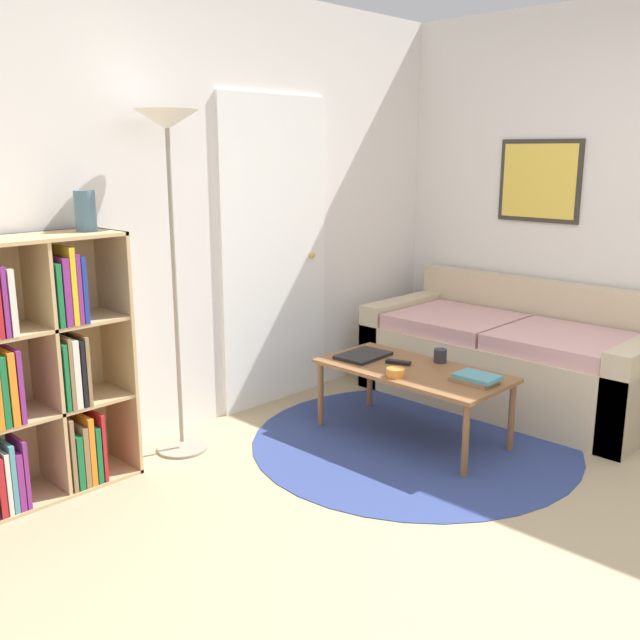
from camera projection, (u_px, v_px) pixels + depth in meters
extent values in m
plane|color=tan|center=(572.00, 577.00, 2.84)|extent=(14.00, 14.00, 0.00)
cube|color=silver|center=(194.00, 213.00, 4.19)|extent=(7.30, 0.05, 2.60)
cube|color=white|center=(276.00, 254.00, 4.66)|extent=(0.90, 0.02, 2.00)
sphere|color=tan|center=(312.00, 255.00, 4.87)|extent=(0.04, 0.04, 0.04)
cube|color=silver|center=(561.00, 204.00, 4.88)|extent=(0.05, 5.41, 2.60)
cube|color=#332D28|center=(540.00, 181.00, 4.92)|extent=(0.02, 0.60, 0.56)
cube|color=yellow|center=(539.00, 181.00, 4.91)|extent=(0.01, 0.54, 0.50)
cylinder|color=navy|center=(414.00, 442.00, 4.16)|extent=(1.89, 1.89, 0.01)
cube|color=tan|center=(118.00, 351.00, 3.72)|extent=(0.02, 0.34, 1.27)
cube|color=tan|center=(19.00, 499.00, 3.46)|extent=(1.19, 0.34, 0.02)
cube|color=tan|center=(45.00, 367.00, 3.45)|extent=(0.02, 0.32, 1.24)
cube|color=tan|center=(10.00, 418.00, 3.36)|extent=(1.15, 0.32, 0.02)
cube|color=tan|center=(1.00, 333.00, 3.27)|extent=(1.15, 0.32, 0.02)
cube|color=silver|center=(0.00, 479.00, 3.32)|extent=(0.02, 0.22, 0.30)
cube|color=teal|center=(3.00, 472.00, 3.35)|extent=(0.02, 0.26, 0.33)
cube|color=#7F287A|center=(13.00, 477.00, 3.35)|extent=(0.03, 0.20, 0.28)
cube|color=#7F287A|center=(19.00, 470.00, 3.36)|extent=(0.02, 0.19, 0.34)
cube|color=olive|center=(63.00, 451.00, 3.54)|extent=(0.02, 0.24, 0.37)
cube|color=#196B38|center=(72.00, 459.00, 3.56)|extent=(0.03, 0.19, 0.28)
cube|color=olive|center=(77.00, 452.00, 3.59)|extent=(0.03, 0.23, 0.32)
cube|color=orange|center=(84.00, 448.00, 3.59)|extent=(0.03, 0.19, 0.35)
cube|color=#196B38|center=(89.00, 451.00, 3.63)|extent=(0.03, 0.22, 0.30)
cube|color=#B21E23|center=(94.00, 443.00, 3.65)|extent=(0.02, 0.23, 0.36)
cube|color=orange|center=(4.00, 385.00, 3.26)|extent=(0.03, 0.23, 0.34)
cube|color=#7F287A|center=(13.00, 384.00, 3.28)|extent=(0.02, 0.20, 0.35)
cube|color=#196B38|center=(58.00, 375.00, 3.43)|extent=(0.02, 0.20, 0.33)
cube|color=olive|center=(60.00, 370.00, 3.47)|extent=(0.02, 0.25, 0.35)
cube|color=silver|center=(68.00, 371.00, 3.47)|extent=(0.03, 0.21, 0.34)
cube|color=black|center=(73.00, 370.00, 3.50)|extent=(0.02, 0.23, 0.33)
cube|color=olive|center=(77.00, 367.00, 3.53)|extent=(0.02, 0.25, 0.35)
cube|color=silver|center=(3.00, 300.00, 3.20)|extent=(0.03, 0.22, 0.30)
cube|color=#196B38|center=(49.00, 293.00, 3.35)|extent=(0.02, 0.24, 0.30)
cube|color=#7F287A|center=(57.00, 290.00, 3.37)|extent=(0.03, 0.22, 0.32)
cube|color=gold|center=(64.00, 285.00, 3.39)|extent=(0.03, 0.21, 0.37)
cube|color=#7F287A|center=(69.00, 287.00, 3.41)|extent=(0.02, 0.22, 0.34)
cube|color=navy|center=(76.00, 288.00, 3.43)|extent=(0.02, 0.20, 0.32)
cylinder|color=gray|center=(182.00, 448.00, 4.06)|extent=(0.28, 0.28, 0.01)
cylinder|color=gray|center=(175.00, 289.00, 3.84)|extent=(0.02, 0.02, 1.76)
cone|color=white|center=(167.00, 119.00, 3.64)|extent=(0.33, 0.33, 0.10)
cube|color=#CCB793|center=(510.00, 369.00, 4.79)|extent=(0.92, 1.90, 0.45)
cube|color=#CCB793|center=(539.00, 335.00, 5.02)|extent=(0.16, 1.90, 0.78)
cube|color=#CCB793|center=(407.00, 336.00, 5.36)|extent=(0.92, 0.16, 0.59)
cube|color=#D6A09E|center=(563.00, 342.00, 4.40)|extent=(0.72, 0.77, 0.10)
cube|color=#D6A09E|center=(455.00, 321.00, 4.94)|extent=(0.72, 0.77, 0.10)
cube|color=brown|center=(413.00, 370.00, 4.14)|extent=(0.55, 1.12, 0.02)
cylinder|color=brown|center=(465.00, 441.00, 3.67)|extent=(0.04, 0.04, 0.40)
cylinder|color=brown|center=(321.00, 394.00, 4.38)|extent=(0.04, 0.04, 0.40)
cylinder|color=brown|center=(512.00, 417.00, 4.00)|extent=(0.04, 0.04, 0.40)
cylinder|color=brown|center=(370.00, 377.00, 4.70)|extent=(0.04, 0.04, 0.40)
cube|color=black|center=(363.00, 355.00, 4.37)|extent=(0.33, 0.24, 0.02)
cylinder|color=orange|center=(395.00, 372.00, 3.98)|extent=(0.10, 0.10, 0.05)
cube|color=olive|center=(474.00, 380.00, 3.89)|extent=(0.16, 0.23, 0.02)
cube|color=teal|center=(477.00, 377.00, 3.88)|extent=(0.16, 0.23, 0.02)
cylinder|color=#28282D|center=(440.00, 356.00, 4.25)|extent=(0.08, 0.08, 0.08)
cube|color=black|center=(398.00, 362.00, 4.22)|extent=(0.09, 0.15, 0.02)
cylinder|color=slate|center=(85.00, 211.00, 3.47)|extent=(0.10, 0.10, 0.20)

